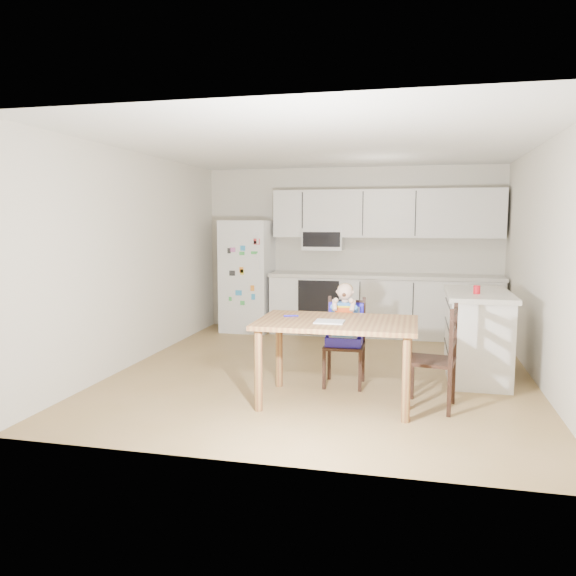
# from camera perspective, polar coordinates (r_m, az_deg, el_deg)

# --- Properties ---
(room) EXTENTS (4.52, 5.01, 2.51)m
(room) POSITION_cam_1_polar(r_m,az_deg,el_deg) (6.68, 4.37, 3.00)
(room) COLOR olive
(room) RESTS_ON ground
(refrigerator) EXTENTS (0.72, 0.70, 1.70)m
(refrigerator) POSITION_cam_1_polar(r_m,az_deg,el_deg) (8.69, -4.13, 1.25)
(refrigerator) COLOR silver
(refrigerator) RESTS_ON ground
(kitchen_run) EXTENTS (3.37, 0.62, 2.15)m
(kitchen_run) POSITION_cam_1_polar(r_m,az_deg,el_deg) (8.41, 9.54, 1.17)
(kitchen_run) COLOR silver
(kitchen_run) RESTS_ON ground
(kitchen_island) EXTENTS (0.67, 1.27, 0.94)m
(kitchen_island) POSITION_cam_1_polar(r_m,az_deg,el_deg) (6.43, 18.63, -4.47)
(kitchen_island) COLOR silver
(kitchen_island) RESTS_ON ground
(red_cup) EXTENTS (0.07, 0.07, 0.09)m
(red_cup) POSITION_cam_1_polar(r_m,az_deg,el_deg) (6.15, 18.63, -0.16)
(red_cup) COLOR red
(red_cup) RESTS_ON kitchen_island
(dining_table) EXTENTS (1.46, 0.94, 0.78)m
(dining_table) POSITION_cam_1_polar(r_m,az_deg,el_deg) (5.22, 4.98, -4.44)
(dining_table) COLOR brown
(dining_table) RESTS_ON ground
(napkin) EXTENTS (0.26, 0.23, 0.01)m
(napkin) POSITION_cam_1_polar(r_m,az_deg,el_deg) (5.11, 4.25, -3.42)
(napkin) COLOR silver
(napkin) RESTS_ON dining_table
(toddler_spoon) EXTENTS (0.12, 0.06, 0.02)m
(toddler_spoon) POSITION_cam_1_polar(r_m,az_deg,el_deg) (5.38, 0.20, -2.84)
(toddler_spoon) COLOR #1E16AA
(toddler_spoon) RESTS_ON dining_table
(chair_booster) EXTENTS (0.40, 0.40, 1.06)m
(chair_booster) POSITION_cam_1_polar(r_m,az_deg,el_deg) (5.83, 5.82, -3.60)
(chair_booster) COLOR black
(chair_booster) RESTS_ON ground
(chair_side) EXTENTS (0.48, 0.48, 0.95)m
(chair_side) POSITION_cam_1_polar(r_m,az_deg,el_deg) (5.24, 15.35, -6.17)
(chair_side) COLOR black
(chair_side) RESTS_ON ground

